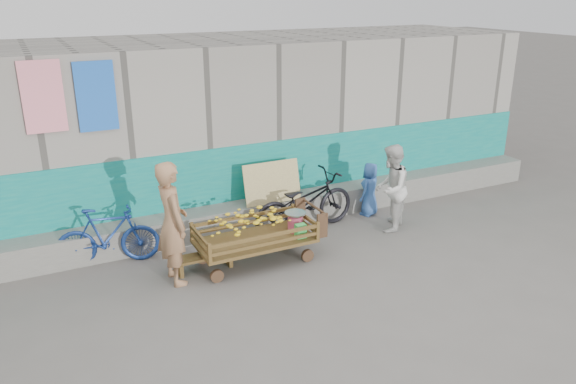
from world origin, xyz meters
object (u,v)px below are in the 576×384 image
bench (204,259)px  bicycle_dark (304,203)px  child (370,189)px  bicycle_blue (108,236)px  banana_cart (253,230)px  vendor_man (172,223)px  woman (391,188)px

bench → bicycle_dark: bearing=17.0°
child → bicycle_dark: bicycle_dark is taller
bicycle_dark → bicycle_blue: size_ratio=1.28×
bicycle_blue → banana_cart: bearing=-102.8°
bench → vendor_man: size_ratio=0.53×
banana_cart → bicycle_dark: 1.44m
banana_cart → bench: 0.82m
bicycle_blue → bicycle_dark: bearing=-80.6°
woman → bicycle_blue: bearing=-52.7°
woman → bicycle_dark: woman is taller
bench → bicycle_blue: (-1.19, 0.80, 0.27)m
banana_cart → bicycle_dark: bearing=30.4°
bench → vendor_man: (-0.46, -0.14, 0.70)m
banana_cart → bench: (-0.72, 0.13, -0.37)m
bicycle_dark → bench: bearing=101.4°
vendor_man → child: 3.90m
woman → bicycle_dark: size_ratio=0.78×
bench → bicycle_dark: (1.96, 0.60, 0.33)m
banana_cart → woman: 2.55m
bench → child: child is taller
bench → bicycle_dark: size_ratio=0.49×
woman → bicycle_dark: 1.45m
bench → child: 3.42m
banana_cart → bicycle_blue: bicycle_blue is taller
banana_cart → child: 2.74m
woman → child: bearing=-138.4°
bench → bicycle_blue: 1.46m
banana_cart → woman: bearing=3.0°
vendor_man → bicycle_dark: size_ratio=0.92×
bicycle_dark → bicycle_blue: 3.16m
bicycle_blue → woman: bearing=-87.1°
vendor_man → woman: (3.72, 0.14, -0.14)m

